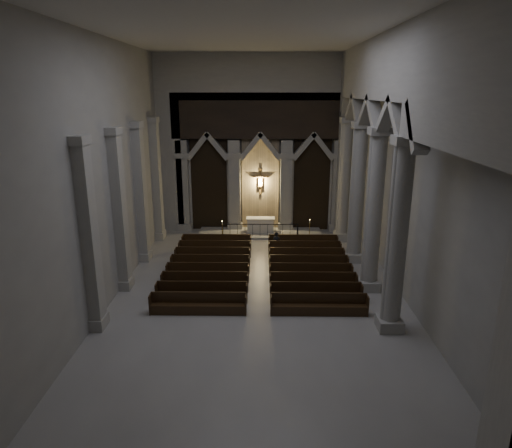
{
  "coord_description": "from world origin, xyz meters",
  "views": [
    {
      "loc": [
        0.17,
        -19.72,
        9.65
      ],
      "look_at": [
        -0.17,
        3.0,
        2.96
      ],
      "focal_mm": 32.0,
      "sensor_mm": 36.0,
      "label": 1
    }
  ],
  "objects_px": {
    "altar_rail": "(260,228)",
    "candle_stand_right": "(309,235)",
    "pews": "(259,271)",
    "worshipper": "(276,243)",
    "candle_stand_left": "(223,236)",
    "altar": "(260,225)"
  },
  "relations": [
    {
      "from": "candle_stand_right",
      "to": "worshipper",
      "type": "bearing_deg",
      "value": -133.02
    },
    {
      "from": "candle_stand_right",
      "to": "pews",
      "type": "relative_size",
      "value": 0.16
    },
    {
      "from": "pews",
      "to": "worshipper",
      "type": "xyz_separation_m",
      "value": [
        1.02,
        3.61,
        0.37
      ]
    },
    {
      "from": "altar",
      "to": "altar_rail",
      "type": "bearing_deg",
      "value": -91.35
    },
    {
      "from": "candle_stand_left",
      "to": "pews",
      "type": "relative_size",
      "value": 0.15
    },
    {
      "from": "pews",
      "to": "worshipper",
      "type": "height_order",
      "value": "worshipper"
    },
    {
      "from": "altar_rail",
      "to": "worshipper",
      "type": "distance_m",
      "value": 3.21
    },
    {
      "from": "altar_rail",
      "to": "candle_stand_left",
      "type": "xyz_separation_m",
      "value": [
        -2.48,
        -0.75,
        -0.29
      ]
    },
    {
      "from": "altar_rail",
      "to": "worshipper",
      "type": "xyz_separation_m",
      "value": [
        1.02,
        -3.05,
        0.01
      ]
    },
    {
      "from": "altar_rail",
      "to": "candle_stand_left",
      "type": "distance_m",
      "value": 2.61
    },
    {
      "from": "altar_rail",
      "to": "candle_stand_right",
      "type": "bearing_deg",
      "value": -10.88
    },
    {
      "from": "candle_stand_left",
      "to": "worshipper",
      "type": "xyz_separation_m",
      "value": [
        3.5,
        -2.3,
        0.3
      ]
    },
    {
      "from": "candle_stand_right",
      "to": "worshipper",
      "type": "height_order",
      "value": "candle_stand_right"
    },
    {
      "from": "altar_rail",
      "to": "worshipper",
      "type": "relative_size",
      "value": 3.78
    },
    {
      "from": "altar",
      "to": "candle_stand_left",
      "type": "bearing_deg",
      "value": -145.39
    },
    {
      "from": "candle_stand_right",
      "to": "altar_rail",
      "type": "bearing_deg",
      "value": 169.12
    },
    {
      "from": "pews",
      "to": "candle_stand_left",
      "type": "bearing_deg",
      "value": 112.78
    },
    {
      "from": "altar_rail",
      "to": "candle_stand_left",
      "type": "height_order",
      "value": "candle_stand_left"
    },
    {
      "from": "candle_stand_left",
      "to": "worshipper",
      "type": "bearing_deg",
      "value": -33.31
    },
    {
      "from": "altar_rail",
      "to": "candle_stand_left",
      "type": "bearing_deg",
      "value": -163.2
    },
    {
      "from": "altar_rail",
      "to": "pews",
      "type": "relative_size",
      "value": 0.53
    },
    {
      "from": "altar_rail",
      "to": "candle_stand_right",
      "type": "distance_m",
      "value": 3.34
    }
  ]
}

